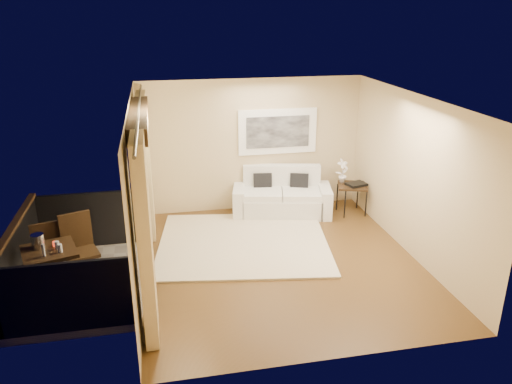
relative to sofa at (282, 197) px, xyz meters
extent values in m
plane|color=brown|center=(-0.54, -2.09, -0.33)|extent=(5.00, 5.00, 0.00)
plane|color=white|center=(-0.54, -2.09, 2.37)|extent=(5.00, 5.00, 0.00)
plane|color=tan|center=(-0.54, 0.41, 1.02)|extent=(4.50, 0.00, 4.50)
plane|color=tan|center=(-0.54, -4.59, 1.02)|extent=(4.50, 0.00, 4.50)
plane|color=tan|center=(1.71, -2.09, 1.02)|extent=(0.00, 5.00, 5.00)
plane|color=tan|center=(-2.79, -0.24, 1.02)|extent=(0.00, 2.70, 2.70)
plane|color=tan|center=(-2.79, -3.94, 1.02)|extent=(0.00, 2.70, 2.70)
plane|color=tan|center=(-2.79, -2.09, 2.22)|extent=(0.00, 2.40, 2.40)
cube|color=black|center=(-2.67, -2.09, 2.19)|extent=(0.28, 2.40, 0.22)
cube|color=#605B56|center=(-3.69, -2.09, -0.39)|extent=(1.80, 2.60, 0.12)
cube|color=black|center=(-4.55, -2.09, 0.17)|extent=(0.06, 2.60, 1.00)
cube|color=black|center=(-3.69, -0.82, 0.17)|extent=(1.80, 0.06, 1.00)
cube|color=black|center=(-3.69, -3.36, 0.17)|extent=(1.80, 0.06, 1.00)
cube|color=black|center=(-4.55, -2.09, 0.69)|extent=(0.10, 2.60, 0.06)
cube|color=#D4BA82|center=(-2.65, -0.54, 0.99)|extent=(0.16, 0.75, 2.62)
cube|color=#D4BA82|center=(-2.65, -3.64, 0.99)|extent=(0.16, 0.75, 2.62)
cylinder|color=#4C473F|center=(-2.65, -2.09, 2.30)|extent=(0.04, 4.80, 0.04)
cube|color=white|center=(-0.01, 0.38, 1.29)|extent=(1.62, 0.05, 0.92)
cube|color=black|center=(-0.01, 0.35, 1.29)|extent=(1.30, 0.02, 0.64)
cube|color=beige|center=(-1.03, -1.30, -0.31)|extent=(3.35, 3.02, 0.04)
cube|color=silver|center=(-0.01, -0.07, -0.14)|extent=(1.73, 1.16, 0.39)
cube|color=silver|center=(0.05, 0.25, 0.23)|extent=(1.60, 0.53, 0.77)
cube|color=silver|center=(-0.87, 0.11, -0.04)|extent=(0.40, 0.87, 0.58)
cube|color=silver|center=(0.84, -0.25, -0.04)|extent=(0.40, 0.87, 0.58)
cube|color=silver|center=(-0.40, -0.02, 0.12)|extent=(0.89, 0.89, 0.13)
cube|color=silver|center=(0.36, -0.18, 0.12)|extent=(0.89, 0.89, 0.13)
cube|color=black|center=(-0.36, 0.20, 0.28)|extent=(0.39, 0.22, 0.38)
cube|color=black|center=(0.37, 0.04, 0.28)|extent=(0.41, 0.28, 0.38)
cube|color=black|center=(1.39, -0.32, 0.26)|extent=(0.71, 0.71, 0.04)
cylinder|color=black|center=(1.16, -0.55, -0.05)|extent=(0.03, 0.03, 0.58)
cylinder|color=black|center=(1.62, -0.55, -0.05)|extent=(0.03, 0.03, 0.58)
cylinder|color=black|center=(1.16, -0.09, -0.05)|extent=(0.03, 0.03, 0.58)
cylinder|color=black|center=(1.62, -0.09, -0.05)|extent=(0.03, 0.03, 0.58)
cube|color=black|center=(1.45, -0.37, 0.31)|extent=(0.44, 0.37, 0.05)
imported|color=white|center=(1.23, -0.15, 0.53)|extent=(0.31, 0.26, 0.50)
cube|color=black|center=(-4.01, -2.58, 0.46)|extent=(0.87, 0.87, 0.05)
cylinder|color=black|center=(-4.30, -2.86, 0.05)|extent=(0.04, 0.04, 0.76)
cylinder|color=black|center=(-3.73, -2.86, 0.05)|extent=(0.04, 0.04, 0.76)
cylinder|color=black|center=(-4.30, -2.29, 0.05)|extent=(0.04, 0.04, 0.76)
cylinder|color=black|center=(-3.73, -2.29, 0.05)|extent=(0.04, 0.04, 0.76)
cube|color=black|center=(-4.21, -1.80, 0.12)|extent=(0.51, 0.51, 0.05)
cube|color=black|center=(-4.16, -1.98, 0.37)|extent=(0.42, 0.15, 0.56)
cylinder|color=black|center=(-4.08, -1.59, -0.12)|extent=(0.03, 0.03, 0.43)
cylinder|color=black|center=(-4.42, -1.67, -0.12)|extent=(0.03, 0.03, 0.43)
cylinder|color=black|center=(-4.00, -1.92, -0.12)|extent=(0.03, 0.03, 0.43)
cylinder|color=black|center=(-4.34, -2.01, -0.12)|extent=(0.03, 0.03, 0.43)
cube|color=black|center=(-3.67, -2.12, 0.17)|extent=(0.60, 0.60, 0.06)
cube|color=black|center=(-3.74, -1.92, 0.45)|extent=(0.46, 0.21, 0.61)
cylinder|color=black|center=(-3.78, -2.36, -0.09)|extent=(0.03, 0.03, 0.48)
cylinder|color=black|center=(-3.42, -2.23, -0.09)|extent=(0.03, 0.03, 0.48)
cylinder|color=black|center=(-3.91, -2.00, -0.09)|extent=(0.03, 0.03, 0.48)
cylinder|color=black|center=(-3.55, -1.88, -0.09)|extent=(0.03, 0.03, 0.48)
cylinder|color=white|center=(-4.16, -2.48, 0.59)|extent=(0.18, 0.18, 0.20)
cylinder|color=red|center=(-3.94, -2.48, 0.53)|extent=(0.06, 0.06, 0.07)
cylinder|color=silver|center=(-4.03, -2.77, 0.58)|extent=(0.04, 0.04, 0.18)
cylinder|color=white|center=(-3.84, -2.69, 0.55)|extent=(0.06, 0.06, 0.12)
cylinder|color=silver|center=(-3.89, -2.58, 0.55)|extent=(0.06, 0.06, 0.12)
camera|label=1|loc=(-2.42, -9.25, 3.66)|focal=35.00mm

